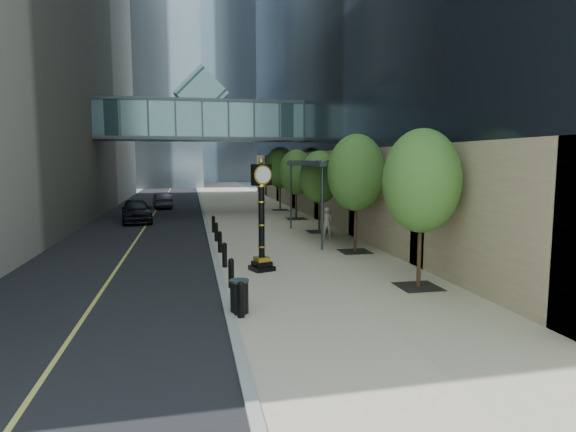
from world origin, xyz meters
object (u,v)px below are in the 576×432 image
object	(u,v)px
street_clock	(262,223)
car_near	(136,210)
car_far	(162,200)
trash_bin	(239,297)
pedestrian	(327,223)

from	to	relation	value
street_clock	car_near	world-z (taller)	street_clock
car_far	car_near	bearing A→B (deg)	75.63
street_clock	trash_bin	distance (m)	5.50
trash_bin	pedestrian	world-z (taller)	pedestrian
trash_bin	car_far	size ratio (longest dim) A/B	0.21
car_far	pedestrian	bearing A→B (deg)	108.70
street_clock	trash_bin	xyz separation A→B (m)	(-1.40, -5.12, -1.44)
street_clock	car_near	xyz separation A→B (m)	(-6.48, 16.70, -1.08)
car_far	trash_bin	bearing A→B (deg)	89.48
street_clock	pedestrian	size ratio (longest dim) A/B	2.41
street_clock	car_far	xyz separation A→B (m)	(-5.25, 26.78, -1.22)
car_near	trash_bin	bearing A→B (deg)	-84.48
pedestrian	car_near	bearing A→B (deg)	-35.03
pedestrian	car_far	xyz separation A→B (m)	(-9.83, 20.07, -0.23)
street_clock	trash_bin	bearing A→B (deg)	-124.60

